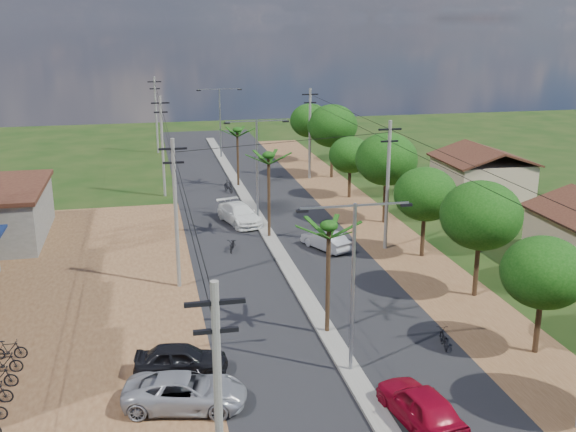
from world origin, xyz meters
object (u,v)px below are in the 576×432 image
Objects in this scene: car_parked_silver at (186,392)px; moto_rider_east at (443,339)px; car_white_far at (239,214)px; car_parked_dark at (181,360)px; roadside_sign at (170,365)px; car_red_near at (421,406)px; car_silver_mid at (326,241)px.

moto_rider_east is at bearing -65.59° from car_parked_silver.
car_white_far reaches higher than car_parked_dark.
roadside_sign is at bearing 87.51° from car_parked_dark.
car_red_near reaches higher than roadside_sign.
car_red_near is 0.92× the size of car_parked_silver.
car_red_near is 4.12× the size of roadside_sign.
car_red_near is 28.66m from car_white_far.
car_red_near reaches higher than car_parked_silver.
car_parked_dark is at bearing 29.96° from car_silver_mid.
car_white_far is at bearing -92.25° from car_red_near.
car_parked_silver is (-9.00, 3.14, -0.09)m from car_red_near.
moto_rider_east is (12.70, -0.04, -0.29)m from car_parked_dark.
car_parked_silver is at bearing -73.37° from roadside_sign.
car_white_far is 1.26× the size of car_parked_dark.
roadside_sign is (-13.20, 0.13, 0.04)m from moto_rider_east.
roadside_sign is at bearing 22.02° from car_parked_silver.
car_parked_silver is 1.21× the size of car_parked_dark.
moto_rider_east is at bearing -82.34° from car_parked_dark.
car_white_far is 26.03m from car_parked_silver.
car_parked_silver is 2.94m from roadside_sign.
car_red_near is 1.12× the size of car_parked_dark.
car_parked_silver is at bearing -27.68° from car_red_near.
car_silver_mid is 20.97m from car_parked_silver.
car_white_far is 23.36m from roadside_sign.
roadside_sign is at bearing -121.10° from car_white_far.
car_white_far is 23.61m from moto_rider_east.
car_red_near is 11.25m from roadside_sign.
car_parked_dark is (-9.00, 5.93, -0.09)m from car_red_near.
moto_rider_east is at bearing 72.50° from car_silver_mid.
car_parked_silver is at bearing -118.30° from car_white_far.
car_white_far reaches higher than roadside_sign.
car_red_near is at bearing 70.44° from moto_rider_east.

